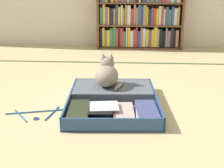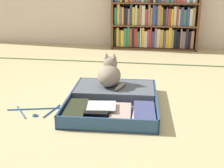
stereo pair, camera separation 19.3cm
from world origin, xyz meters
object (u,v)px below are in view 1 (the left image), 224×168
Objects in this scene: bookshelf at (140,15)px; black_cat at (107,74)px; open_suitcase at (113,99)px; clothes_hanger at (37,114)px.

bookshelf reaches higher than black_cat.
open_suitcase is 3.07× the size of black_cat.
black_cat is 0.65× the size of clothes_hanger.
open_suitcase is at bearing -96.73° from bookshelf.
bookshelf is 2.50m from clothes_hanger.
black_cat is (-0.31, -1.95, -0.27)m from bookshelf.
open_suitcase is 0.23m from black_cat.
bookshelf is at bearing 81.08° from black_cat.
clothes_hanger is (-0.47, -0.39, -0.18)m from black_cat.
clothes_hanger is at bearing -140.35° from black_cat.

